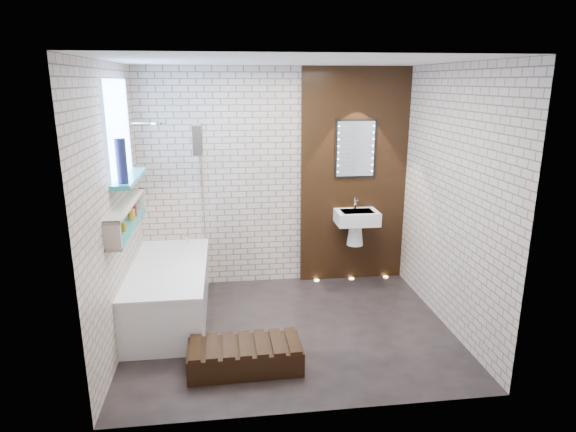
{
  "coord_description": "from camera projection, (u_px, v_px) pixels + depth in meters",
  "views": [
    {
      "loc": [
        -0.59,
        -4.45,
        2.43
      ],
      "look_at": [
        0.0,
        0.15,
        1.15
      ],
      "focal_mm": 30.61,
      "sensor_mm": 36.0,
      "label": 1
    }
  ],
  "objects": [
    {
      "name": "ground",
      "position": [
        290.0,
        329.0,
        4.97
      ],
      "size": [
        3.2,
        3.2,
        0.0
      ],
      "primitive_type": "plane",
      "color": "black",
      "rests_on": "ground"
    },
    {
      "name": "room_shell",
      "position": [
        290.0,
        205.0,
        4.63
      ],
      "size": [
        3.24,
        3.2,
        2.6
      ],
      "color": "#B8A592",
      "rests_on": "ground"
    },
    {
      "name": "walnut_panel",
      "position": [
        354.0,
        177.0,
        5.96
      ],
      "size": [
        1.3,
        0.06,
        2.6
      ],
      "primitive_type": "cube",
      "color": "black",
      "rests_on": "ground"
    },
    {
      "name": "clerestory_window",
      "position": [
        120.0,
        139.0,
        4.61
      ],
      "size": [
        0.18,
        1.0,
        0.94
      ],
      "color": "#7FADE0",
      "rests_on": "room_shell"
    },
    {
      "name": "display_niche",
      "position": [
        127.0,
        216.0,
        4.61
      ],
      "size": [
        0.14,
        1.3,
        0.26
      ],
      "color": "teal",
      "rests_on": "room_shell"
    },
    {
      "name": "bathtub",
      "position": [
        169.0,
        291.0,
        5.18
      ],
      "size": [
        0.79,
        1.74,
        0.7
      ],
      "color": "white",
      "rests_on": "ground"
    },
    {
      "name": "bath_screen",
      "position": [
        201.0,
        190.0,
        5.38
      ],
      "size": [
        0.01,
        0.78,
        1.4
      ],
      "primitive_type": "cube",
      "color": "white",
      "rests_on": "bathtub"
    },
    {
      "name": "towel",
      "position": [
        197.0,
        140.0,
        5.03
      ],
      "size": [
        0.09,
        0.23,
        0.3
      ],
      "primitive_type": "cube",
      "color": "black",
      "rests_on": "bath_screen"
    },
    {
      "name": "shower_head",
      "position": [
        157.0,
        123.0,
        5.19
      ],
      "size": [
        0.18,
        0.18,
        0.02
      ],
      "primitive_type": "cylinder",
      "color": "silver",
      "rests_on": "room_shell"
    },
    {
      "name": "washbasin",
      "position": [
        356.0,
        222.0,
        5.91
      ],
      "size": [
        0.5,
        0.36,
        0.58
      ],
      "color": "white",
      "rests_on": "walnut_panel"
    },
    {
      "name": "led_mirror",
      "position": [
        356.0,
        149.0,
        5.83
      ],
      "size": [
        0.5,
        0.02,
        0.7
      ],
      "color": "black",
      "rests_on": "walnut_panel"
    },
    {
      "name": "walnut_step",
      "position": [
        245.0,
        357.0,
        4.27
      ],
      "size": [
        0.99,
        0.45,
        0.22
      ],
      "primitive_type": "cube",
      "rotation": [
        0.0,
        0.0,
        0.02
      ],
      "color": "black",
      "rests_on": "ground"
    },
    {
      "name": "niche_bottles",
      "position": [
        127.0,
        220.0,
        4.63
      ],
      "size": [
        0.07,
        0.86,
        0.14
      ],
      "color": "maroon",
      "rests_on": "display_niche"
    },
    {
      "name": "sill_vases",
      "position": [
        121.0,
        161.0,
        4.31
      ],
      "size": [
        0.09,
        0.09,
        0.4
      ],
      "color": "#131836",
      "rests_on": "clerestory_window"
    },
    {
      "name": "floor_uplights",
      "position": [
        351.0,
        278.0,
        6.24
      ],
      "size": [
        0.96,
        0.06,
        0.01
      ],
      "color": "#FFD899",
      "rests_on": "ground"
    }
  ]
}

